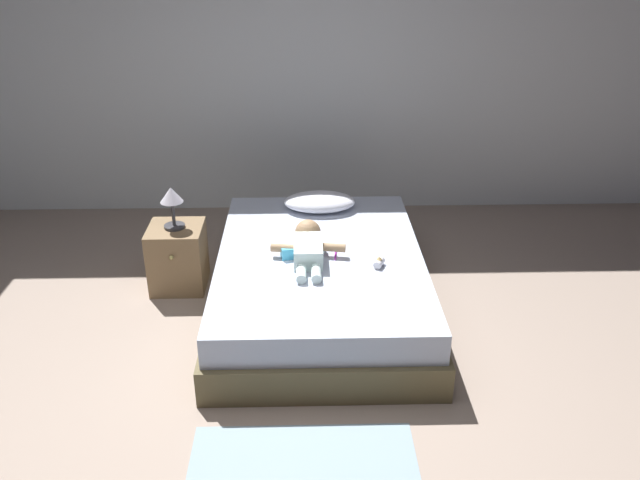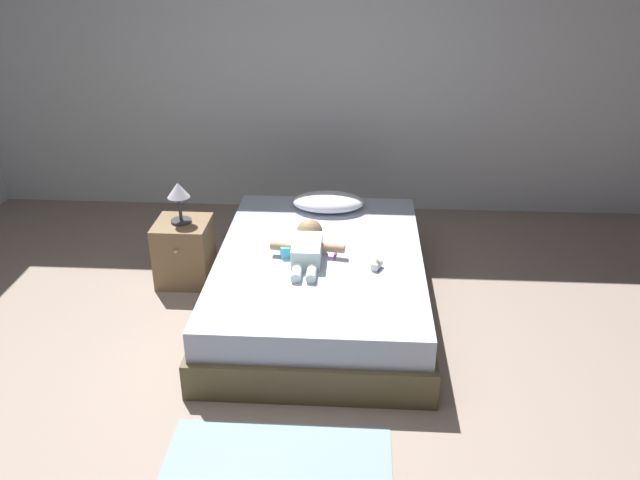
{
  "view_description": "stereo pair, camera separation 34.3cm",
  "coord_description": "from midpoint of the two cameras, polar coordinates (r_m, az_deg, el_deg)",
  "views": [
    {
      "loc": [
        0.13,
        -2.78,
        2.43
      ],
      "look_at": [
        0.23,
        1.14,
        0.52
      ],
      "focal_mm": 36.65,
      "sensor_mm": 36.0,
      "label": 1
    },
    {
      "loc": [
        0.47,
        -2.77,
        2.43
      ],
      "look_at": [
        0.23,
        1.14,
        0.52
      ],
      "focal_mm": 36.65,
      "sensor_mm": 36.0,
      "label": 2
    }
  ],
  "objects": [
    {
      "name": "nightstand",
      "position": [
        4.9,
        -14.28,
        -1.49
      ],
      "size": [
        0.39,
        0.42,
        0.47
      ],
      "color": "olive",
      "rests_on": "ground_plane"
    },
    {
      "name": "bed",
      "position": [
        4.5,
        -2.19,
        -3.66
      ],
      "size": [
        1.43,
        2.09,
        0.42
      ],
      "color": "brown",
      "rests_on": "ground_plane"
    },
    {
      "name": "toy_block",
      "position": [
        4.33,
        -5.17,
        -1.15
      ],
      "size": [
        0.09,
        0.09,
        0.08
      ],
      "color": "#45ADD7",
      "rests_on": "bed"
    },
    {
      "name": "wall_behind_bed",
      "position": [
        5.88,
        -4.58,
        15.18
      ],
      "size": [
        8.0,
        0.12,
        2.68
      ],
      "primitive_type": "cube",
      "color": "silver",
      "rests_on": "ground_plane"
    },
    {
      "name": "toothbrush",
      "position": [
        4.38,
        -0.88,
        -1.19
      ],
      "size": [
        0.03,
        0.17,
        0.02
      ],
      "color": "purple",
      "rests_on": "bed"
    },
    {
      "name": "lamp",
      "position": [
        4.72,
        -14.88,
        3.4
      ],
      "size": [
        0.16,
        0.16,
        0.31
      ],
      "color": "#333338",
      "rests_on": "nightstand"
    },
    {
      "name": "baby_bottle",
      "position": [
        4.22,
        2.87,
        -2.01
      ],
      "size": [
        0.08,
        0.1,
        0.07
      ],
      "color": "white",
      "rests_on": "bed"
    },
    {
      "name": "baby",
      "position": [
        4.34,
        -3.31,
        -0.56
      ],
      "size": [
        0.5,
        0.65,
        0.18
      ],
      "color": "white",
      "rests_on": "bed"
    },
    {
      "name": "pillow",
      "position": [
        5.05,
        -1.99,
        3.33
      ],
      "size": [
        0.55,
        0.35,
        0.13
      ],
      "color": "white",
      "rests_on": "bed"
    },
    {
      "name": "ground_plane",
      "position": [
        3.7,
        -6.0,
        -15.27
      ],
      "size": [
        8.0,
        8.0,
        0.0
      ],
      "primitive_type": "plane",
      "color": "gray"
    }
  ]
}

